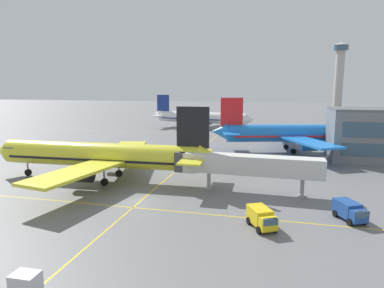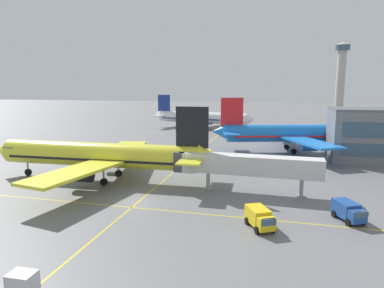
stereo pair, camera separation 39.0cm
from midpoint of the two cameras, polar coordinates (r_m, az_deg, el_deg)
name	(u,v)px [view 2 (the right image)]	position (r m, az deg, el deg)	size (l,w,h in m)	color
ground_plane	(138,202)	(45.67, -8.95, -9.76)	(600.00, 600.00, 0.00)	slate
airliner_front_gate	(102,155)	(56.20, -14.87, -1.86)	(39.23, 33.89, 12.22)	yellow
airliner_second_row	(297,133)	(82.35, 17.63, 1.72)	(40.16, 34.22, 12.66)	blue
airliner_third_row	(201,118)	(120.99, 1.57, 4.51)	(39.04, 33.27, 12.17)	white
taxiway_markings	(194,156)	(74.69, 0.47, -1.97)	(131.73, 110.70, 0.01)	yellow
service_truck_red_van	(260,218)	(37.80, 11.78, -12.16)	(3.58, 4.49, 2.10)	yellow
service_truck_catering	(349,211)	(42.91, 25.33, -10.24)	(3.45, 4.50, 2.10)	#1E4793
baggage_cart_row_middle	(22,284)	(29.00, -26.54, -20.54)	(2.77, 1.74, 1.86)	#99999E
jet_bridge	(236,164)	(48.96, 7.74, -3.44)	(21.16, 3.64, 5.58)	silver
control_tower	(341,72)	(229.57, 24.06, 11.13)	(8.82, 8.82, 41.88)	#ADA89E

